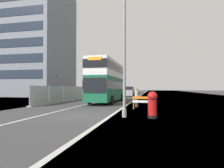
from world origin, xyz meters
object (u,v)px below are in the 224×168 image
double_decker_bus (108,81)px  car_receding_mid (131,91)px  lamppost_foreground (124,46)px  red_pillar_postbox (152,103)px  car_oncoming_near (129,92)px  roadworks_barrier (143,101)px  pedestrian_at_kerb (137,97)px

double_decker_bus → car_receding_mid: double_decker_bus is taller
lamppost_foreground → car_receding_mid: size_ratio=2.42×
red_pillar_postbox → car_receding_mid: car_receding_mid is taller
car_oncoming_near → lamppost_foreground: bearing=-83.9°
double_decker_bus → lamppost_foreground: 12.36m
car_oncoming_near → car_receding_mid: (-0.76, 9.28, 0.02)m
roadworks_barrier → car_oncoming_near: 25.12m
lamppost_foreground → red_pillar_postbox: 3.90m
lamppost_foreground → car_oncoming_near: (-3.12, 29.37, -3.41)m
car_receding_mid → pedestrian_at_kerb: bearing=-82.7°
lamppost_foreground → pedestrian_at_kerb: lamppost_foreground is taller
car_oncoming_near → double_decker_bus: bearing=-92.1°
lamppost_foreground → car_receding_mid: (-3.88, 38.66, -3.38)m
red_pillar_postbox → car_receding_mid: size_ratio=0.41×
red_pillar_postbox → double_decker_bus: bearing=115.0°
double_decker_bus → red_pillar_postbox: size_ratio=7.03×
double_decker_bus → roadworks_barrier: 8.71m
double_decker_bus → pedestrian_at_kerb: 6.87m
double_decker_bus → pedestrian_at_kerb: double_decker_bus is taller
car_oncoming_near → pedestrian_at_kerb: 23.26m
lamppost_foreground → pedestrian_at_kerb: (0.25, 6.36, -3.49)m
car_receding_mid → pedestrian_at_kerb: (4.12, -32.30, -0.10)m
pedestrian_at_kerb → double_decker_bus: bearing=127.1°
lamppost_foreground → car_receding_mid: 39.00m
lamppost_foreground → red_pillar_postbox: bearing=0.6°
roadworks_barrier → car_oncoming_near: size_ratio=0.41×
lamppost_foreground → red_pillar_postbox: lamppost_foreground is taller
lamppost_foreground → car_oncoming_near: 29.74m
pedestrian_at_kerb → roadworks_barrier: bearing=-69.4°
pedestrian_at_kerb → car_oncoming_near: bearing=98.3°
red_pillar_postbox → pedestrian_at_kerb: (-1.43, 6.34, 0.04)m
car_oncoming_near → pedestrian_at_kerb: bearing=-81.7°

